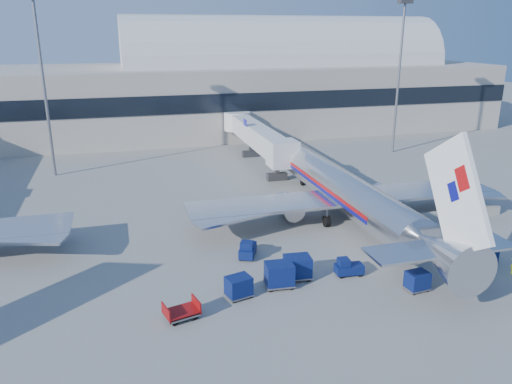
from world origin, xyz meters
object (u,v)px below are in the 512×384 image
object	(u,v)px
airliner_main	(348,193)
barrier_far	(486,211)
tug_lead	(348,267)
mast_west	(41,60)
barrier_near	(431,217)
mast_east	(401,55)
barrier_mid	(459,214)
cart_train_a	(298,267)
tug_left	(247,249)
jetbridge_near	(254,134)
cart_solo_near	(417,281)
cart_open_red	(182,313)
cart_solo_far	(484,251)
cart_train_b	(279,274)
tug_right	(420,246)
cart_train_c	(239,286)

from	to	relation	value
airliner_main	barrier_far	distance (m)	15.02
tug_lead	mast_west	bearing A→B (deg)	129.04
barrier_near	tug_lead	size ratio (longest dim) A/B	1.33
mast_east	barrier_mid	distance (m)	32.64
barrier_mid	cart_train_a	size ratio (longest dim) A/B	1.35
tug_lead	tug_left	size ratio (longest dim) A/B	0.84
airliner_main	jetbridge_near	bearing A→B (deg)	95.22
cart_solo_near	cart_open_red	distance (m)	17.21
cart_solo_far	jetbridge_near	bearing A→B (deg)	118.04
tug_left	cart_train_b	world-z (taller)	cart_train_b
tug_right	tug_left	bearing A→B (deg)	-155.38
mast_west	tug_left	world-z (taller)	mast_west
tug_lead	tug_right	bearing A→B (deg)	18.76
cart_train_c	tug_left	bearing A→B (deg)	55.31
cart_train_a	cart_open_red	xyz separation A→B (m)	(-9.32, -3.23, -0.55)
barrier_far	cart_solo_near	xyz separation A→B (m)	(-15.79, -11.92, 0.33)
barrier_far	tug_right	world-z (taller)	tug_right
barrier_near	cart_train_b	xyz separation A→B (m)	(-18.80, -8.69, 0.56)
airliner_main	tug_left	world-z (taller)	airliner_main
tug_right	jetbridge_near	bearing A→B (deg)	135.64
cart_train_a	cart_solo_far	bearing A→B (deg)	-0.03
mast_west	mast_east	xyz separation A→B (m)	(50.00, 0.00, 0.00)
mast_west	barrier_mid	xyz separation A→B (m)	(41.30, -28.00, -14.34)
jetbridge_near	cart_solo_near	size ratio (longest dim) A/B	15.37
barrier_mid	barrier_far	xyz separation A→B (m)	(3.30, 0.00, 0.00)
airliner_main	cart_train_a	bearing A→B (deg)	-131.20
cart_solo_far	barrier_far	bearing A→B (deg)	64.05
tug_right	cart_solo_near	xyz separation A→B (m)	(-3.86, -5.54, 0.12)
airliner_main	barrier_mid	world-z (taller)	airliner_main
cart_train_a	mast_east	bearing A→B (deg)	55.71
barrier_mid	cart_solo_near	xyz separation A→B (m)	(-12.49, -11.92, 0.33)
cart_open_red	jetbridge_near	bearing A→B (deg)	54.00
mast_west	cart_train_b	distance (m)	43.64
tug_lead	cart_solo_near	world-z (taller)	cart_solo_near
jetbridge_near	cart_train_c	xyz separation A→B (m)	(-11.68, -38.19, -3.08)
barrier_near	cart_train_b	bearing A→B (deg)	-155.19
barrier_near	cart_solo_far	bearing A→B (deg)	-97.38
airliner_main	cart_train_b	xyz separation A→B (m)	(-10.80, -11.20, -1.92)
mast_east	cart_solo_far	world-z (taller)	mast_east
mast_west	barrier_far	xyz separation A→B (m)	(44.60, -28.00, -14.34)
cart_open_red	cart_train_c	bearing A→B (deg)	7.26
barrier_far	cart_solo_far	bearing A→B (deg)	-130.36
cart_train_a	airliner_main	bearing A→B (deg)	53.54
mast_west	tug_lead	size ratio (longest dim) A/B	10.06
tug_left	cart_solo_near	xyz separation A→B (m)	(10.60, -8.83, 0.07)
barrier_far	cart_train_a	size ratio (longest dim) A/B	1.35
cart_solo_far	mast_west	bearing A→B (deg)	149.13
jetbridge_near	cart_open_red	xyz separation A→B (m)	(-15.98, -39.88, -3.50)
jetbridge_near	cart_open_red	world-z (taller)	jetbridge_near
airliner_main	tug_right	world-z (taller)	airliner_main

